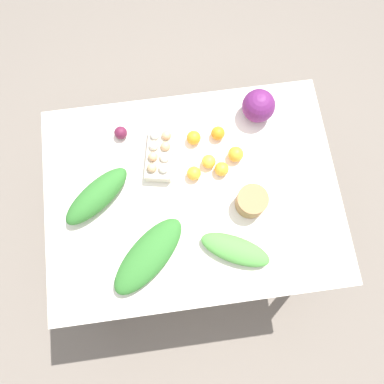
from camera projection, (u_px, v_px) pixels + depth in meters
The scene contains 15 objects.
ground_plane at pixel (192, 224), 2.46m from camera, with size 8.00×8.00×0.00m, color #70665B.
dining_table at pixel (192, 198), 1.80m from camera, with size 1.34×1.00×0.78m.
cabbage_purple at pixel (259, 106), 1.74m from camera, with size 0.15×0.15×0.15m, color #601E5B.
egg_carton at pixel (160, 154), 1.71m from camera, with size 0.16×0.27×0.09m.
paper_bag at pixel (251, 201), 1.65m from camera, with size 0.14×0.14×0.10m, color #997047.
greens_bunch_kale at pixel (149, 256), 1.59m from camera, with size 0.40×0.16×0.08m, color #2D6B28.
greens_bunch_beet_tops at pixel (97, 196), 1.65m from camera, with size 0.35×0.12×0.10m, color #2D6B28.
greens_bunch_chard at pixel (235, 250), 1.61m from camera, with size 0.31×0.12×0.07m, color #4C933D.
beet_root at pixel (121, 133), 1.75m from camera, with size 0.06×0.06×0.06m, color #5B1933.
orange_0 at pixel (194, 138), 1.74m from camera, with size 0.07×0.07×0.07m, color orange.
orange_1 at pixel (222, 169), 1.70m from camera, with size 0.07×0.07×0.07m, color orange.
orange_2 at pixel (218, 133), 1.75m from camera, with size 0.06×0.06×0.06m, color orange.
orange_3 at pixel (209, 162), 1.71m from camera, with size 0.06×0.06×0.06m, color #F9A833.
orange_4 at pixel (236, 154), 1.72m from camera, with size 0.07×0.07×0.07m, color orange.
orange_5 at pixel (194, 173), 1.70m from camera, with size 0.07×0.07×0.07m, color orange.
Camera 1 is at (-0.06, -0.44, 2.43)m, focal length 35.00 mm.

